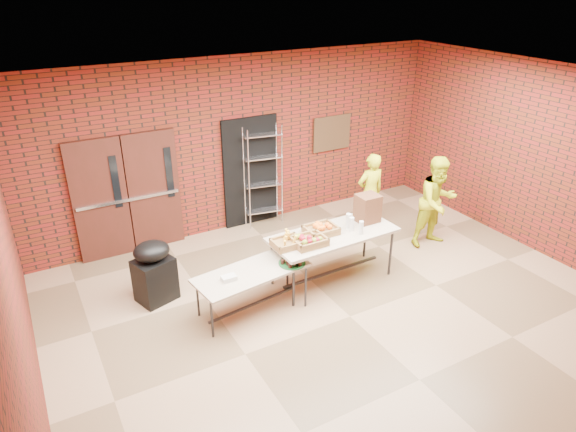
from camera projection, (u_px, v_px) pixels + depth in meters
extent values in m
cube|color=brown|center=(350.00, 318.00, 7.35)|extent=(8.00, 7.00, 0.04)
cube|color=silver|center=(365.00, 90.00, 5.96)|extent=(8.00, 7.00, 0.04)
cube|color=maroon|center=(243.00, 144.00, 9.43)|extent=(8.00, 0.04, 3.20)
cube|color=maroon|center=(14.00, 304.00, 4.89)|extent=(0.04, 7.00, 3.20)
cube|color=maroon|center=(556.00, 165.00, 8.42)|extent=(0.04, 7.00, 3.20)
cube|color=#3F1812|center=(100.00, 201.00, 8.44)|extent=(0.88, 0.08, 2.10)
cube|color=#3F1812|center=(154.00, 191.00, 8.84)|extent=(0.88, 0.08, 2.10)
cube|color=black|center=(116.00, 182.00, 8.40)|extent=(0.12, 0.02, 0.90)
cube|color=black|center=(169.00, 173.00, 8.79)|extent=(0.12, 0.02, 0.90)
cube|color=silver|center=(129.00, 200.00, 8.61)|extent=(1.70, 0.04, 0.05)
cube|color=black|center=(251.00, 172.00, 9.66)|extent=(1.10, 0.06, 2.10)
cube|color=#44311B|center=(332.00, 133.00, 10.23)|extent=(0.85, 0.04, 0.70)
cube|color=tan|center=(252.00, 272.00, 7.19)|extent=(1.71, 0.89, 0.04)
cube|color=#2C2C31|center=(253.00, 304.00, 7.43)|extent=(1.44, 0.23, 0.03)
cylinder|color=#2C2C31|center=(198.00, 297.00, 7.23)|extent=(0.03, 0.03, 0.64)
cylinder|color=#2C2C31|center=(287.00, 271.00, 7.87)|extent=(0.03, 0.03, 0.64)
cylinder|color=#2C2C31|center=(212.00, 318.00, 6.80)|extent=(0.03, 0.03, 0.64)
cylinder|color=#2C2C31|center=(306.00, 288.00, 7.44)|extent=(0.03, 0.03, 0.64)
cube|color=tan|center=(333.00, 234.00, 7.90)|extent=(2.04, 0.90, 0.04)
cube|color=#2C2C31|center=(332.00, 272.00, 8.19)|extent=(1.79, 0.10, 0.03)
cylinder|color=#2C2C31|center=(272.00, 262.00, 7.95)|extent=(0.04, 0.04, 0.78)
cylinder|color=#2C2C31|center=(365.00, 236.00, 8.73)|extent=(0.04, 0.04, 0.78)
cylinder|color=#2C2C31|center=(293.00, 283.00, 7.42)|extent=(0.04, 0.04, 0.78)
cylinder|color=#2C2C31|center=(391.00, 253.00, 8.20)|extent=(0.04, 0.04, 0.78)
cube|color=olive|center=(287.00, 244.00, 7.50)|extent=(0.44, 0.34, 0.07)
cube|color=olive|center=(321.00, 231.00, 7.86)|extent=(0.48, 0.38, 0.08)
cube|color=olive|center=(309.00, 242.00, 7.54)|extent=(0.48, 0.38, 0.08)
cylinder|color=#11431B|center=(292.00, 263.00, 7.37)|extent=(0.39, 0.39, 0.01)
cube|color=silver|center=(229.00, 278.00, 6.96)|extent=(0.20, 0.13, 0.07)
cube|color=#59311E|center=(368.00, 208.00, 8.18)|extent=(0.34, 0.31, 0.45)
cylinder|color=silver|center=(351.00, 224.00, 7.92)|extent=(0.08, 0.08, 0.23)
cylinder|color=silver|center=(361.00, 228.00, 7.82)|extent=(0.07, 0.07, 0.21)
cylinder|color=silver|center=(348.00, 221.00, 7.99)|extent=(0.08, 0.08, 0.25)
cube|color=black|center=(155.00, 280.00, 7.60)|extent=(0.64, 0.58, 0.68)
ellipsoid|color=black|center=(151.00, 251.00, 7.39)|extent=(0.64, 0.58, 0.29)
imported|color=#C8D017|center=(370.00, 193.00, 9.51)|extent=(0.57, 0.39, 1.51)
imported|color=#C8D017|center=(437.00, 202.00, 8.98)|extent=(0.83, 0.66, 1.64)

